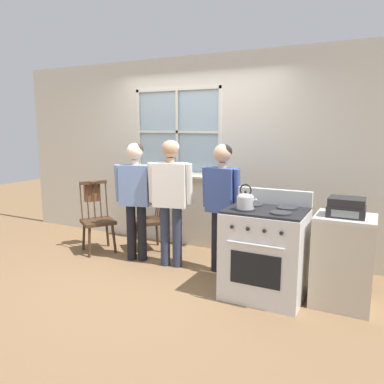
% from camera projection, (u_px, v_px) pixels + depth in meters
% --- Properties ---
extents(ground_plane, '(16.00, 16.00, 0.00)m').
position_uv_depth(ground_plane, '(146.00, 280.00, 4.30)').
color(ground_plane, brown).
extents(wall_back, '(6.40, 0.16, 2.70)m').
position_uv_depth(wall_back, '(201.00, 156.00, 5.29)').
color(wall_back, silver).
rests_on(wall_back, ground_plane).
extents(chair_by_window, '(0.57, 0.57, 0.99)m').
position_uv_depth(chair_by_window, '(98.00, 221.00, 5.23)').
color(chair_by_window, '#3D2819').
rests_on(chair_by_window, ground_plane).
extents(chair_near_wall, '(0.58, 0.58, 0.99)m').
position_uv_depth(chair_near_wall, '(151.00, 220.00, 5.27)').
color(chair_near_wall, '#3D2819').
rests_on(chair_near_wall, ground_plane).
extents(person_elderly_left, '(0.54, 0.30, 1.54)m').
position_uv_depth(person_elderly_left, '(136.00, 190.00, 4.80)').
color(person_elderly_left, black).
rests_on(person_elderly_left, ground_plane).
extents(person_teen_center, '(0.57, 0.29, 1.58)m').
position_uv_depth(person_teen_center, '(171.00, 191.00, 4.59)').
color(person_teen_center, '#2D3347').
rests_on(person_teen_center, ground_plane).
extents(person_adult_right, '(0.50, 0.25, 1.54)m').
position_uv_depth(person_adult_right, '(222.00, 196.00, 4.39)').
color(person_adult_right, black).
rests_on(person_adult_right, ground_plane).
extents(stove, '(0.80, 0.68, 1.08)m').
position_uv_depth(stove, '(265.00, 252.00, 3.83)').
color(stove, silver).
rests_on(stove, ground_plane).
extents(kettle, '(0.21, 0.17, 0.25)m').
position_uv_depth(kettle, '(245.00, 200.00, 3.70)').
color(kettle, '#B7B7BC').
rests_on(kettle, stove).
extents(potted_plant, '(0.15, 0.15, 0.34)m').
position_uv_depth(potted_plant, '(169.00, 168.00, 5.46)').
color(potted_plant, '#42474C').
rests_on(potted_plant, wall_back).
extents(handbag, '(0.25, 0.25, 0.31)m').
position_uv_depth(handbag, '(92.00, 192.00, 5.37)').
color(handbag, brown).
rests_on(handbag, chair_by_window).
extents(side_counter, '(0.55, 0.50, 0.90)m').
position_uv_depth(side_counter, '(343.00, 261.00, 3.65)').
color(side_counter, beige).
rests_on(side_counter, ground_plane).
extents(stereo, '(0.34, 0.29, 0.18)m').
position_uv_depth(stereo, '(346.00, 207.00, 3.54)').
color(stereo, '#232326').
rests_on(stereo, side_counter).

